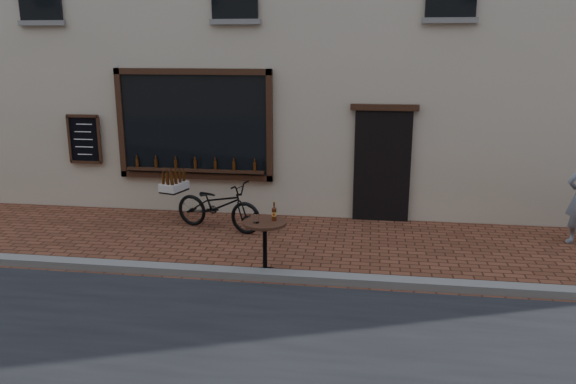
# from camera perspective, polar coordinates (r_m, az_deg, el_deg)

# --- Properties ---
(ground) EXTENTS (90.00, 90.00, 0.00)m
(ground) POSITION_cam_1_polar(r_m,az_deg,el_deg) (8.40, -3.67, -9.25)
(ground) COLOR #572C1C
(ground) RESTS_ON ground
(kerb) EXTENTS (90.00, 0.25, 0.12)m
(kerb) POSITION_cam_1_polar(r_m,az_deg,el_deg) (8.55, -3.40, -8.35)
(kerb) COLOR slate
(kerb) RESTS_ON ground
(cargo_bicycle) EXTENTS (2.17, 1.15, 1.02)m
(cargo_bicycle) POSITION_cam_1_polar(r_m,az_deg,el_deg) (10.71, -7.26, -1.28)
(cargo_bicycle) COLOR black
(cargo_bicycle) RESTS_ON ground
(bistro_table) EXTENTS (0.67, 0.67, 1.14)m
(bistro_table) POSITION_cam_1_polar(r_m,az_deg,el_deg) (8.47, -2.35, -4.59)
(bistro_table) COLOR black
(bistro_table) RESTS_ON ground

